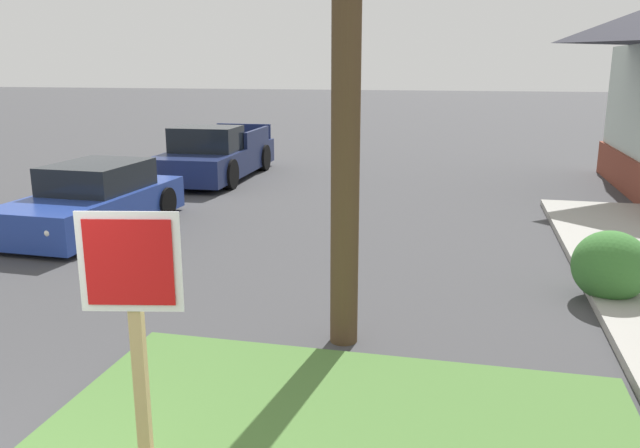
{
  "coord_description": "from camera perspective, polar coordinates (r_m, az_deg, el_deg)",
  "views": [
    {
      "loc": [
        3.17,
        -2.35,
        3.04
      ],
      "look_at": [
        1.68,
        4.12,
        1.39
      ],
      "focal_mm": 35.87,
      "sensor_mm": 36.0,
      "label": 1
    }
  ],
  "objects": [
    {
      "name": "parked_sedan_blue",
      "position": [
        12.84,
        -19.45,
        1.95
      ],
      "size": [
        1.93,
        4.13,
        1.25
      ],
      "color": "#233D93",
      "rests_on": "ground"
    },
    {
      "name": "stop_sign",
      "position": [
        4.78,
        -15.91,
        -11.21
      ],
      "size": [
        0.69,
        0.35,
        2.02
      ],
      "color": "tan",
      "rests_on": "grass_corner_patch"
    },
    {
      "name": "pickup_truck_navy",
      "position": [
        17.88,
        -9.31,
        5.99
      ],
      "size": [
        2.16,
        5.12,
        1.48
      ],
      "color": "#19234C",
      "rests_on": "ground"
    },
    {
      "name": "shrub_by_curb",
      "position": [
        9.26,
        24.49,
        -3.44
      ],
      "size": [
        0.99,
        0.99,
        0.94
      ],
      "primitive_type": "ellipsoid",
      "color": "#387230",
      "rests_on": "ground"
    },
    {
      "name": "manhole_cover",
      "position": [
        6.77,
        -12.85,
        -13.0
      ],
      "size": [
        0.7,
        0.7,
        0.02
      ],
      "primitive_type": "cylinder",
      "color": "black",
      "rests_on": "ground"
    }
  ]
}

